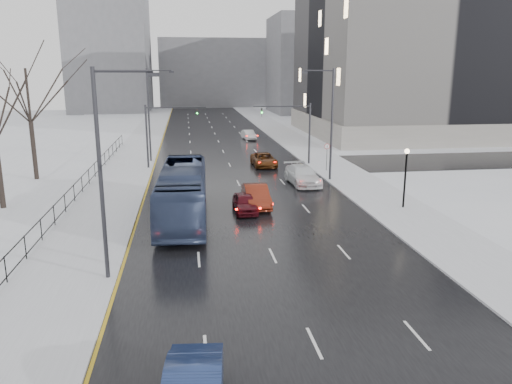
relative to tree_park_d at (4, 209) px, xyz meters
name	(u,v)px	position (x,y,z in m)	size (l,w,h in m)	color
road	(222,149)	(17.80, 26.00, 0.02)	(16.00, 150.00, 0.04)	black
cross_road	(230,167)	(17.80, 14.00, 0.02)	(130.00, 10.00, 0.04)	black
sidewalk_left	(138,150)	(7.30, 26.00, 0.08)	(5.00, 150.00, 0.16)	silver
sidewalk_right	(302,147)	(28.30, 26.00, 0.08)	(5.00, 150.00, 0.16)	silver
park_strip	(59,152)	(-2.20, 26.00, 0.06)	(14.00, 150.00, 0.12)	white
tree_park_d	(4,209)	(0.00, 0.00, 0.00)	(8.75, 8.75, 12.50)	black
tree_park_e	(37,180)	(-0.40, 10.00, 0.00)	(9.45, 9.45, 13.50)	black
iron_fence	(58,210)	(4.80, -4.00, 0.91)	(0.06, 70.00, 1.30)	black
streetlight_r_mid	(329,119)	(25.97, 6.00, 5.62)	(2.95, 0.25, 10.00)	#2D2D33
streetlight_l_near	(105,165)	(9.63, -14.00, 5.62)	(2.95, 0.25, 10.00)	#2D2D33
streetlight_l_far	(151,110)	(9.63, 18.00, 5.62)	(2.95, 0.25, 10.00)	#2D2D33
lamppost_r_mid	(406,169)	(28.80, -4.00, 2.94)	(0.36, 0.36, 4.28)	black
mast_signal_right	(300,126)	(25.13, 14.00, 4.11)	(6.10, 0.33, 6.50)	#2D2D33
mast_signal_left	(157,129)	(10.47, 14.00, 4.11)	(6.10, 0.33, 6.50)	#2D2D33
no_uturn_sign	(327,149)	(27.00, 10.00, 2.30)	(0.60, 0.06, 2.70)	#2D2D33
civic_building	(441,61)	(52.80, 38.00, 11.21)	(41.00, 31.00, 24.80)	gray
bldg_far_right	(323,65)	(45.80, 81.00, 11.00)	(24.00, 20.00, 22.00)	slate
bldg_far_left	(110,52)	(-4.20, 91.00, 14.00)	(18.00, 22.00, 28.00)	slate
bldg_far_center	(215,73)	(21.80, 106.00, 9.00)	(30.00, 18.00, 18.00)	slate
bus	(183,193)	(13.00, -4.31, 1.83)	(3.02, 12.89, 3.59)	navy
sedan_center_near	(245,203)	(17.30, -3.26, 0.71)	(1.58, 3.93, 1.34)	#4B0C15
sedan_right_near	(256,196)	(18.30, -1.91, 0.84)	(1.69, 4.86, 1.60)	maroon
sedan_right_cross	(264,160)	(21.30, 13.66, 0.73)	(2.30, 5.00, 1.39)	#52280E
sedan_right_far	(302,175)	(23.35, 4.81, 0.86)	(2.29, 5.64, 1.64)	white
sedan_right_distant	(249,135)	(22.30, 34.55, 0.71)	(1.41, 4.05, 1.34)	white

